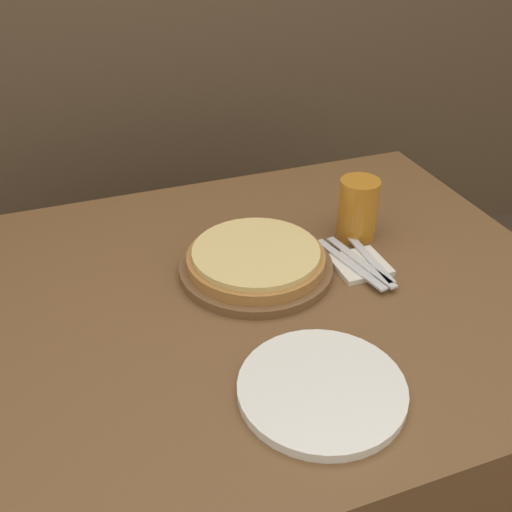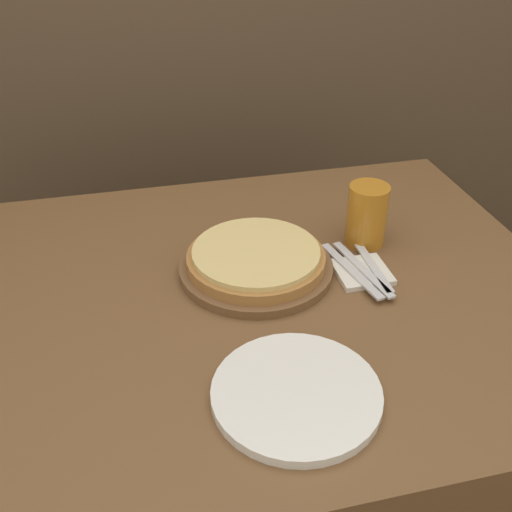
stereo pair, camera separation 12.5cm
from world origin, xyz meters
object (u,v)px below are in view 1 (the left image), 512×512
object	(u,v)px
pizza_on_board	(256,262)
spoon	(371,260)
fork	(350,264)
beer_glass	(358,206)
dinner_knife	(361,262)
dinner_plate	(322,389)

from	to	relation	value
pizza_on_board	spoon	xyz separation A→B (m)	(0.24, -0.06, -0.01)
fork	beer_glass	bearing A→B (deg)	57.49
pizza_on_board	dinner_knife	bearing A→B (deg)	-16.37
dinner_plate	fork	bearing A→B (deg)	55.13
fork	spoon	world-z (taller)	same
spoon	dinner_plate	bearing A→B (deg)	-130.81
fork	spoon	size ratio (longest dim) A/B	1.17
dinner_plate	dinner_knife	xyz separation A→B (m)	(0.23, 0.30, 0.01)
dinner_plate	pizza_on_board	bearing A→B (deg)	87.02
pizza_on_board	beer_glass	distance (m)	0.28
pizza_on_board	dinner_knife	xyz separation A→B (m)	(0.22, -0.06, -0.01)
dinner_plate	fork	xyz separation A→B (m)	(0.21, 0.30, 0.01)
dinner_knife	spoon	xyz separation A→B (m)	(0.03, 0.00, 0.00)
dinner_plate	spoon	bearing A→B (deg)	49.19
dinner_knife	spoon	size ratio (longest dim) A/B	1.17
pizza_on_board	dinner_plate	xyz separation A→B (m)	(-0.02, -0.36, -0.02)
beer_glass	dinner_knife	distance (m)	0.15
beer_glass	dinner_knife	size ratio (longest dim) A/B	0.65
dinner_knife	beer_glass	bearing A→B (deg)	66.62
dinner_plate	spoon	distance (m)	0.40
dinner_plate	spoon	size ratio (longest dim) A/B	1.49
fork	dinner_knife	distance (m)	0.02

